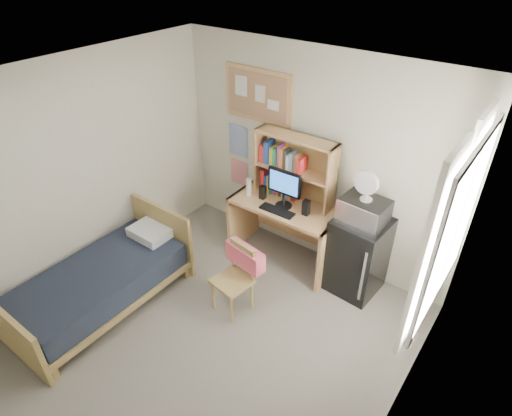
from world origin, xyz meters
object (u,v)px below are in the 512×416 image
Objects in this scene: desk_chair at (232,281)px; mini_fridge at (357,255)px; speaker_right at (306,208)px; bulletin_board at (258,95)px; monitor at (284,190)px; microwave at (364,211)px; speaker_left at (263,192)px; desk at (285,232)px; bed at (101,288)px; desk_fan at (368,186)px.

desk_chair is 1.45m from mini_fridge.
speaker_right is (0.28, 1.02, 0.51)m from desk_chair.
bulletin_board is 2.08× the size of monitor.
monitor reaches higher than desk_chair.
monitor is 0.95m from microwave.
speaker_left is (-0.32, 1.00, 0.50)m from desk_chair.
speaker_left is at bearing -47.31° from bulletin_board.
mini_fridge is 0.79m from speaker_right.
bulletin_board is 2.18m from desk_chair.
desk is 1.40× the size of mini_fridge.
bulletin_board reaches higher than bed.
bulletin_board reaches higher than speaker_right.
desk_fan reaches higher than speaker_left.
bulletin_board is 0.51× the size of bed.
monitor is (-0.02, 1.01, 0.65)m from desk_chair.
microwave is at bearing 0.00° from desk_fan.
speaker_right is at bearing -0.00° from monitor.
bed is 10.09× the size of speaker_right.
desk_chair is at bearing -89.82° from monitor.
bulletin_board reaches higher than desk_fan.
microwave reaches higher than speaker_left.
desk_chair is 1.17m from speaker_left.
monitor is at bearing -30.49° from bulletin_board.
desk_chair reaches higher than bed.
monitor is (-0.95, -0.11, 0.58)m from mini_fridge.
speaker_left is 0.52× the size of desk_fan.
mini_fridge is 2.94× the size of desk_fan.
desk_fan is at bearing -10.60° from bulletin_board.
bulletin_board is 0.71× the size of desk.
desk_chair is 0.44× the size of bed.
bed is at bearing -133.67° from mini_fridge.
mini_fridge is at bearing 90.00° from microwave.
speaker_right is (0.97, -0.39, -1.00)m from bulletin_board.
bed is 4.09× the size of monitor.
bulletin_board reaches higher than desk.
desk_fan reaches higher than monitor.
monitor reaches higher than speaker_left.
speaker_right is (0.60, 0.01, 0.01)m from speaker_left.
microwave reaches higher than speaker_right.
speaker_right is at bearing 83.65° from desk_chair.
bulletin_board is at bearing 173.13° from microwave.
bed is 11.04× the size of speaker_left.
speaker_right is (0.30, 0.01, -0.13)m from monitor.
bulletin_board is at bearing 156.99° from speaker_right.
desk_fan is at bearing 3.32° from speaker_left.
bulletin_board reaches higher than mini_fridge.
desk_chair is at bearing 34.62° from bed.
desk_chair is at bearing -89.83° from desk.
desk_chair is at bearing -126.09° from microwave.
speaker_right is (1.47, 1.84, 0.66)m from bed.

